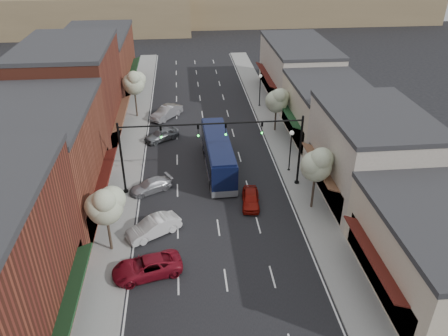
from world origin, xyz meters
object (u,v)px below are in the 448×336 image
object	(u,v)px
signal_mast_left	(148,147)
coach_bus	(218,154)
lamp_post_near	(291,144)
parked_car_c	(151,186)
tree_left_far	(134,82)
signal_mast_right	(275,142)
red_hatchback	(251,199)
parked_car_e	(167,112)
parked_car_a	(147,267)
tree_left_near	(105,205)
parked_car_b	(153,227)
parked_car_d	(162,135)
lamp_post_far	(260,85)
tree_right_near	(317,164)
tree_right_far	(277,100)

from	to	relation	value
signal_mast_left	coach_bus	world-z (taller)	signal_mast_left
lamp_post_near	parked_car_c	xyz separation A→B (m)	(-13.53, -2.41, -2.42)
tree_left_far	coach_bus	xyz separation A→B (m)	(9.05, -14.34, -2.84)
signal_mast_right	tree_left_far	bearing A→B (deg)	127.71
signal_mast_right	red_hatchback	bearing A→B (deg)	-130.23
lamp_post_near	parked_car_e	distance (m)	19.35
signal_mast_left	parked_car_a	xyz separation A→B (m)	(0.17, -10.87, -3.94)
tree_left_near	tree_left_far	world-z (taller)	tree_left_far
coach_bus	parked_car_a	distance (m)	15.81
tree_left_far	parked_car_b	size ratio (longest dim) A/B	1.39
tree_left_near	parked_car_d	world-z (taller)	tree_left_near
parked_car_d	signal_mast_right	bearing A→B (deg)	10.59
tree_left_far	lamp_post_near	xyz separation A→B (m)	(16.05, -15.44, -1.60)
lamp_post_near	coach_bus	xyz separation A→B (m)	(-7.00, 1.10, -1.24)
parked_car_a	parked_car_e	size ratio (longest dim) A/B	1.04
lamp_post_far	tree_left_near	bearing A→B (deg)	-119.78
tree_left_near	lamp_post_near	bearing A→B (deg)	33.33
parked_car_c	tree_right_near	bearing A→B (deg)	45.70
tree_right_far	parked_car_b	xyz separation A→B (m)	(-13.54, -18.32, -3.26)
parked_car_b	parked_car_e	xyz separation A→B (m)	(0.66, 23.62, 0.05)
parked_car_c	parked_car_d	distance (m)	10.81
tree_right_far	parked_car_b	world-z (taller)	tree_right_far
coach_bus	parked_car_a	size ratio (longest dim) A/B	2.26
parked_car_b	lamp_post_far	bearing A→B (deg)	122.86
tree_right_near	parked_car_d	size ratio (longest dim) A/B	1.47
signal_mast_right	lamp_post_far	distance (m)	20.19
red_hatchback	tree_left_near	bearing A→B (deg)	-148.89
red_hatchback	parked_car_b	xyz separation A→B (m)	(-8.30, -3.40, 0.09)
tree_right_near	coach_bus	xyz separation A→B (m)	(-7.55, 7.66, -2.69)
parked_car_a	parked_car_e	xyz separation A→B (m)	(0.92, 28.12, 0.10)
tree_right_far	tree_left_far	size ratio (longest dim) A/B	0.89
tree_left_far	parked_car_b	xyz separation A→B (m)	(3.06, -24.32, -3.88)
tree_right_far	parked_car_e	xyz separation A→B (m)	(-12.88, 5.30, -3.21)
parked_car_c	tree_right_far	bearing A→B (deg)	102.22
red_hatchback	parked_car_c	size ratio (longest dim) A/B	0.92
coach_bus	parked_car_b	size ratio (longest dim) A/B	2.50
parked_car_c	tree_left_near	bearing A→B (deg)	-45.06
tree_right_near	tree_right_far	bearing A→B (deg)	90.00
tree_right_far	parked_car_a	distance (m)	26.87
tree_right_far	coach_bus	distance (m)	11.47
signal_mast_left	tree_left_far	bearing A→B (deg)	98.35
red_hatchback	parked_car_e	xyz separation A→B (m)	(-7.64, 20.22, 0.14)
tree_left_far	tree_right_near	bearing A→B (deg)	-52.96
parked_car_a	parked_car_e	distance (m)	28.13
tree_left_far	red_hatchback	bearing A→B (deg)	-61.51
parked_car_b	signal_mast_left	bearing A→B (deg)	152.90
signal_mast_left	parked_car_a	world-z (taller)	signal_mast_left
parked_car_d	tree_left_far	bearing A→B (deg)	171.05
red_hatchback	parked_car_a	size ratio (longest dim) A/B	0.76
tree_right_near	red_hatchback	size ratio (longest dim) A/B	1.59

